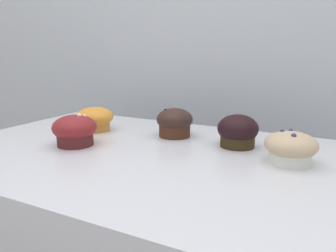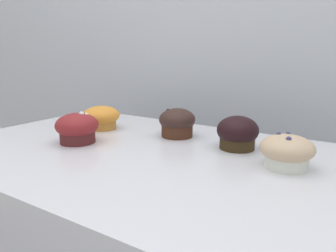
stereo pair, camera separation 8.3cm
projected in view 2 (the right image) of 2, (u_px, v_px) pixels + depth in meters
The scene contains 6 objects.
wall_back at pixel (236, 124), 1.28m from camera, with size 3.20×0.10×1.80m, color #B2B7BC.
muffin_front_center at pixel (101, 117), 0.99m from camera, with size 0.11×0.11×0.07m.
muffin_back_left at pixel (77, 128), 0.84m from camera, with size 0.11×0.11×0.08m.
muffin_back_right at pixel (287, 151), 0.66m from camera, with size 0.11×0.11×0.07m.
muffin_front_left at pixel (238, 133), 0.79m from camera, with size 0.10×0.10×0.08m.
muffin_front_right at pixel (179, 123), 0.90m from camera, with size 0.10×0.10×0.08m.
Camera 2 is at (0.46, -0.59, 1.18)m, focal length 35.00 mm.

